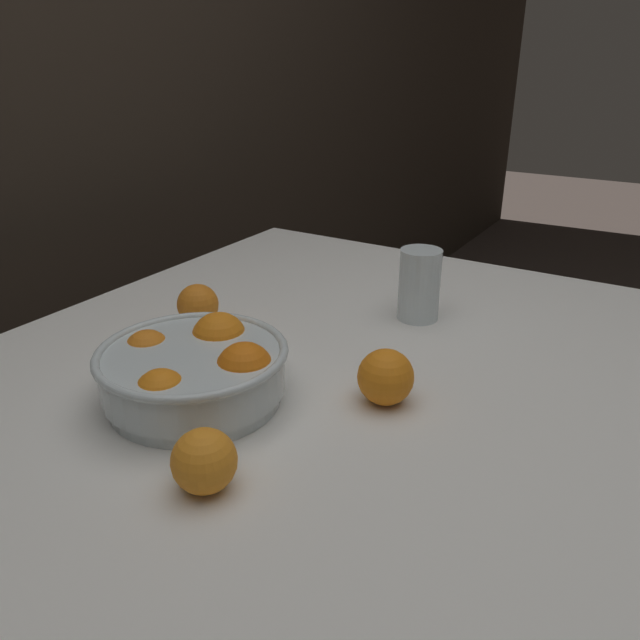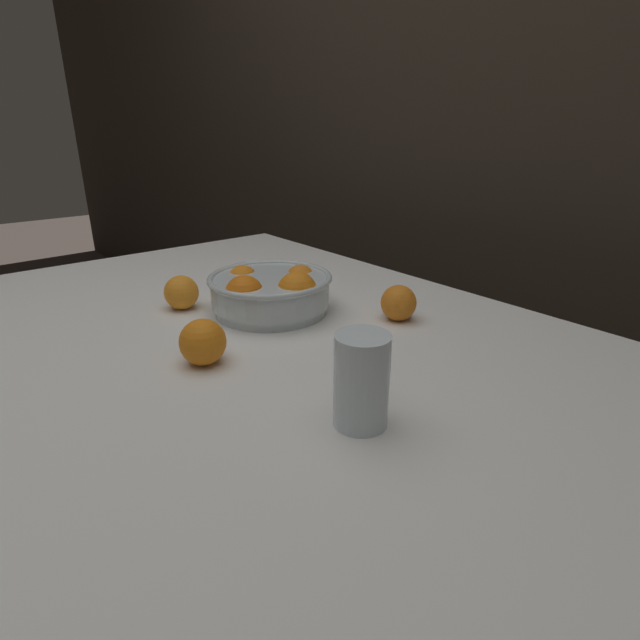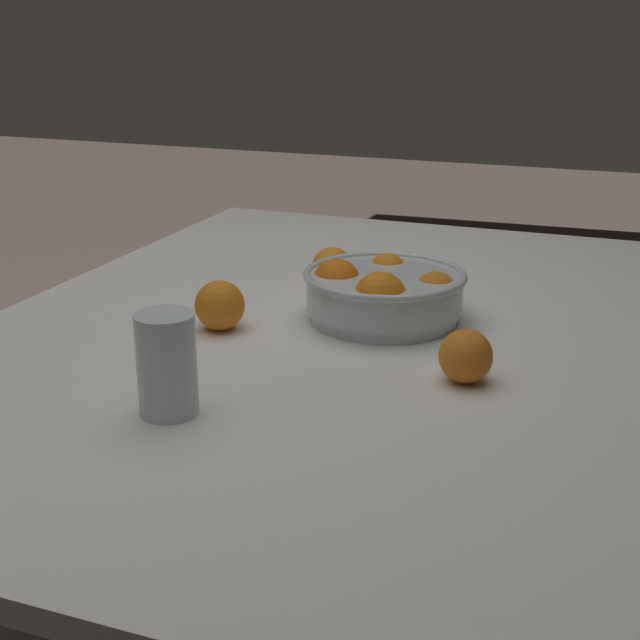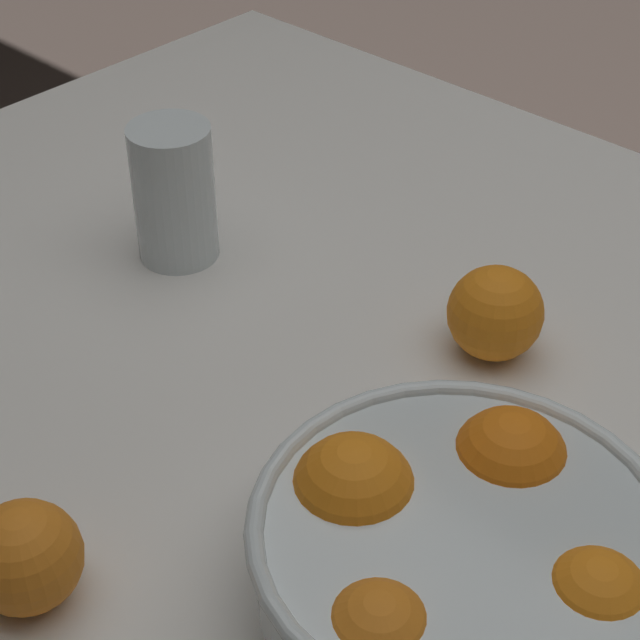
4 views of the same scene
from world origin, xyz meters
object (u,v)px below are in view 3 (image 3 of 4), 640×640
at_px(juice_glass, 167,370).
at_px(fruit_bowl, 383,292).
at_px(orange_loose_near_bowl, 220,305).
at_px(orange_loose_front, 332,267).
at_px(orange_loose_aside, 466,356).

bearing_deg(juice_glass, fruit_bowl, 161.07).
bearing_deg(juice_glass, orange_loose_near_bowl, -165.16).
bearing_deg(orange_loose_front, fruit_bowl, 44.23).
height_order(fruit_bowl, orange_loose_front, fruit_bowl).
xyz_separation_m(fruit_bowl, juice_glass, (0.42, -0.14, 0.01)).
xyz_separation_m(fruit_bowl, orange_loose_near_bowl, (0.13, -0.22, -0.01)).
height_order(orange_loose_near_bowl, orange_loose_aside, orange_loose_near_bowl).
bearing_deg(fruit_bowl, juice_glass, -18.93).
relative_size(fruit_bowl, juice_glass, 2.02).
relative_size(orange_loose_near_bowl, orange_loose_aside, 1.07).
distance_m(orange_loose_near_bowl, orange_loose_aside, 0.40).
bearing_deg(orange_loose_aside, fruit_bowl, -138.80).
bearing_deg(orange_loose_near_bowl, fruit_bowl, 120.09).
relative_size(fruit_bowl, orange_loose_aside, 3.58).
distance_m(fruit_bowl, orange_loose_aside, 0.26).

